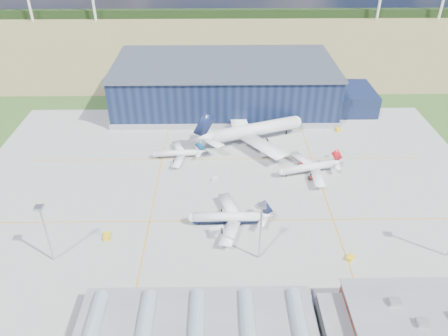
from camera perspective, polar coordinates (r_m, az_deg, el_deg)
ground at (r=175.28m, az=0.51°, el=-4.80°), size 600.00×600.00×0.00m
apron at (r=183.30m, az=0.44°, el=-2.89°), size 220.00×160.00×0.08m
farmland at (r=374.56m, az=-0.26°, el=16.14°), size 600.00×220.00×0.01m
treeline at (r=450.89m, az=-0.38°, el=19.53°), size 600.00×8.00×8.00m
hangar at (r=252.50m, az=0.69°, el=10.57°), size 145.00×62.00×26.10m
ops_building at (r=141.63m, az=25.16°, el=-17.51°), size 46.00×23.00×10.90m
glass_concourse at (r=129.86m, az=-1.89°, el=-19.82°), size 78.00×23.00×8.60m
light_mast_west at (r=152.97m, az=-22.45°, el=-6.89°), size 2.60×2.60×23.00m
light_mast_center at (r=142.83m, az=4.85°, el=-7.16°), size 2.60×2.60×23.00m
airliner_navy at (r=162.54m, az=0.30°, el=-5.89°), size 32.74×32.04×10.64m
airliner_red at (r=194.38m, az=10.91°, el=0.52°), size 38.08×37.60×10.20m
airliner_widebody at (r=215.23m, az=3.98°, el=5.80°), size 75.68×74.94×19.25m
airliner_regional at (r=204.01m, az=-6.24°, el=2.29°), size 26.79×26.28×8.22m
gse_tug_a at (r=165.12m, az=-15.05°, el=-8.60°), size 2.68×3.90×1.52m
gse_tug_b at (r=157.63m, az=16.15°, el=-11.22°), size 3.55×3.63×1.32m
gse_van_a at (r=161.25m, az=-0.96°, el=-8.18°), size 5.92×4.01×2.38m
gse_cart_a at (r=188.92m, az=-1.22°, el=-1.46°), size 3.00×3.54×1.30m
gse_tug_c at (r=235.68m, az=14.70°, el=4.84°), size 2.36×3.55×1.49m
gse_cart_b at (r=228.12m, az=4.23°, el=4.91°), size 3.74×3.56×1.35m
gse_van_c at (r=146.84m, az=16.77°, el=-15.07°), size 5.65×3.86×2.48m
car_a at (r=142.22m, az=10.45°, el=-16.31°), size 3.61×2.23×1.15m
car_b at (r=141.81m, az=9.48°, el=-16.37°), size 3.64×1.86×1.14m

